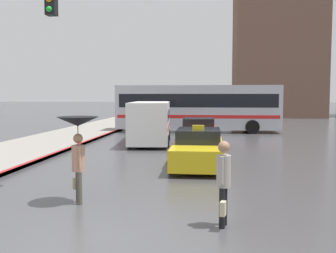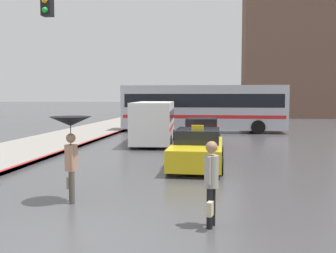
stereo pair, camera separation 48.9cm
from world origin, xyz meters
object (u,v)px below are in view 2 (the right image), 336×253
(taxi, at_px, (197,149))
(ambulance_van, at_px, (154,120))
(pedestrian_man, at_px, (211,178))
(pedestrian_with_umbrella, at_px, (71,135))
(sedan_red, at_px, (202,133))
(city_bus, at_px, (203,106))

(taxi, height_order, ambulance_van, ambulance_van)
(taxi, height_order, pedestrian_man, pedestrian_man)
(pedestrian_man, bearing_deg, taxi, -160.34)
(taxi, xyz_separation_m, pedestrian_with_umbrella, (-2.75, -5.38, 1.04))
(sedan_red, xyz_separation_m, pedestrian_with_umbrella, (-2.59, -11.26, 1.01))
(taxi, xyz_separation_m, city_bus, (-0.47, 13.85, 1.21))
(sedan_red, bearing_deg, city_bus, -87.73)
(taxi, distance_m, city_bus, 13.91)
(city_bus, relative_size, pedestrian_with_umbrella, 5.48)
(taxi, bearing_deg, sedan_red, -88.49)
(city_bus, bearing_deg, sedan_red, -179.12)
(ambulance_van, bearing_deg, city_bus, -113.28)
(pedestrian_with_umbrella, relative_size, pedestrian_man, 1.22)
(pedestrian_with_umbrella, bearing_deg, city_bus, -34.70)
(taxi, relative_size, city_bus, 0.40)
(sedan_red, height_order, city_bus, city_bus)
(ambulance_van, bearing_deg, pedestrian_with_umbrella, 85.41)
(ambulance_van, xyz_separation_m, pedestrian_man, (3.53, -13.48, -0.28))
(city_bus, distance_m, pedestrian_man, 20.64)
(city_bus, xyz_separation_m, pedestrian_with_umbrella, (-2.28, -19.23, -0.18))
(taxi, xyz_separation_m, pedestrian_man, (0.70, -6.75, 0.35))
(sedan_red, relative_size, pedestrian_with_umbrella, 1.91)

